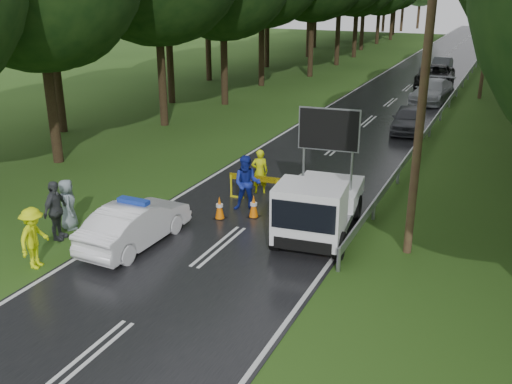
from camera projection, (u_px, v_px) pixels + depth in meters
The scene contains 23 objects.
ground at pixel (219, 247), 17.13m from camera, with size 160.00×160.00×0.00m, color #203F12.
road at pixel (408, 88), 42.71m from camera, with size 7.00×140.00×0.02m, color black.
guardrail at pixel (460, 85), 40.80m from camera, with size 0.12×60.06×0.70m.
utility_pole_near at pixel (424, 79), 15.05m from camera, with size 1.40×0.24×10.00m.
utility_pole_mid at pixel (490, 21), 37.22m from camera, with size 1.40×0.24×10.00m.
utility_pole_far at pixel (506, 7), 59.40m from camera, with size 1.40×0.24×10.00m.
police_sedan at pixel (135, 224), 17.03m from camera, with size 1.51×4.08×1.47m.
work_truck at pixel (318, 206), 17.50m from camera, with size 2.58×4.92×3.77m.
barrier at pixel (260, 182), 20.47m from camera, with size 2.30×0.27×0.95m.
officer at pixel (260, 172), 21.18m from camera, with size 0.62×0.41×1.71m, color #D8E80C.
civilian at pixel (247, 184), 19.54m from camera, with size 0.95×0.74×1.96m, color #17289A.
bystander_left at pixel (34, 238), 15.61m from camera, with size 1.14×0.66×1.77m, color #E3FF0D.
bystander_mid at pixel (55, 211), 17.33m from camera, with size 1.10×0.46×1.88m, color #3D4145.
bystander_right at pixel (68, 204), 18.11m from camera, with size 0.81×0.53×1.66m, color gray.
queue_car_first at pixel (408, 119), 30.06m from camera, with size 1.60×3.98×1.36m, color #42444A.
queue_car_second at pixel (432, 91), 37.52m from camera, with size 2.04×5.03×1.46m, color #ACADB4.
queue_car_third at pixel (435, 76), 42.88m from camera, with size 2.72×5.90×1.64m, color black.
queue_car_fourth at pixel (442, 66), 49.23m from camera, with size 1.45×4.15×1.37m, color #474B4F.
cone_near_left at pixel (92, 236), 17.03m from camera, with size 0.34×0.34×0.71m.
cone_center at pixel (220, 208), 19.01m from camera, with size 0.38×0.38×0.80m.
cone_far at pixel (254, 207), 19.13m from camera, with size 0.38×0.38×0.80m.
cone_left_mid at pixel (168, 218), 18.26m from camera, with size 0.34×0.34×0.73m.
cone_right at pixel (325, 232), 17.17m from camera, with size 0.38×0.38×0.80m.
Camera 1 is at (7.46, -13.63, 7.47)m, focal length 40.00 mm.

